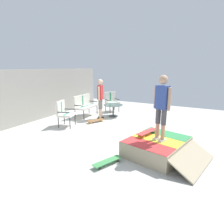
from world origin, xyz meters
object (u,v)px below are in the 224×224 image
object	(u,v)px
patio_bench	(84,104)
person_watching	(100,96)
patio_table	(113,108)
patio_chair_by_wall	(64,111)
person_skater	(162,104)
patio_chair_near_house	(111,100)
skateboard_on_ramp	(147,132)
skateboard_by_bench	(96,120)
skateboard_spare	(107,161)
skate_ramp	(158,147)

from	to	relation	value
patio_bench	person_watching	bearing A→B (deg)	-91.00
patio_table	patio_chair_by_wall	bearing A→B (deg)	155.69
patio_chair_by_wall	person_skater	bearing A→B (deg)	-101.08
patio_chair_near_house	person_skater	world-z (taller)	person_skater
person_skater	skateboard_on_ramp	world-z (taller)	person_skater
skateboard_by_bench	skateboard_on_ramp	world-z (taller)	skateboard_on_ramp
patio_chair_by_wall	patio_chair_near_house	bearing A→B (deg)	-7.46
patio_chair_near_house	skateboard_spare	size ratio (longest dim) A/B	1.25
patio_chair_near_house	patio_chair_by_wall	distance (m)	3.20
skate_ramp	patio_table	xyz separation A→B (m)	(2.97, 2.90, 0.18)
patio_chair_near_house	skateboard_spare	xyz separation A→B (m)	(-5.00, -2.58, -0.53)
patio_chair_by_wall	skate_ramp	bearing A→B (deg)	-100.28
skateboard_spare	person_watching	bearing A→B (deg)	33.63
patio_table	skateboard_on_ramp	size ratio (longest dim) A/B	1.09
person_skater	patio_chair_by_wall	bearing A→B (deg)	78.92
skate_ramp	patio_table	bearing A→B (deg)	44.36
patio_chair_by_wall	patio_table	size ratio (longest dim) A/B	1.13
person_skater	skate_ramp	bearing A→B (deg)	37.44
skate_ramp	patio_table	size ratio (longest dim) A/B	2.47
patio_table	skateboard_by_bench	bearing A→B (deg)	170.65
patio_chair_near_house	person_watching	bearing A→B (deg)	-169.38
person_watching	skateboard_by_bench	bearing A→B (deg)	-169.44
patio_chair_near_house	skateboard_on_ramp	bearing A→B (deg)	-139.68
patio_chair_by_wall	person_skater	size ratio (longest dim) A/B	0.61
skate_ramp	patio_chair_near_house	xyz separation A→B (m)	(3.89, 3.51, 0.39)
patio_table	skateboard_by_bench	size ratio (longest dim) A/B	1.11
patio_chair_by_wall	patio_bench	bearing A→B (deg)	6.81
skateboard_by_bench	skateboard_on_ramp	distance (m)	3.19
person_skater	patio_table	bearing A→B (deg)	44.22
skateboard_by_bench	skateboard_spare	bearing A→B (deg)	-142.69
person_watching	patio_bench	bearing A→B (deg)	89.00
skate_ramp	skateboard_by_bench	bearing A→B (deg)	60.72
patio_chair_near_house	patio_chair_by_wall	bearing A→B (deg)	172.54
patio_chair_near_house	skateboard_by_bench	world-z (taller)	patio_chair_near_house
patio_bench	person_watching	distance (m)	1.01
skate_ramp	patio_bench	size ratio (longest dim) A/B	1.75
patio_chair_near_house	patio_chair_by_wall	xyz separation A→B (m)	(-3.18, 0.42, 0.00)
patio_bench	skateboard_by_bench	distance (m)	1.29
patio_bench	skateboard_spare	world-z (taller)	patio_bench
person_watching	skateboard_by_bench	xyz separation A→B (m)	(-0.58, -0.11, -0.97)
patio_chair_near_house	person_skater	size ratio (longest dim) A/B	0.61
skate_ramp	person_skater	xyz separation A→B (m)	(-0.07, -0.05, 1.20)
skate_ramp	person_watching	world-z (taller)	person_watching
skate_ramp	patio_table	distance (m)	4.16
skateboard_spare	patio_chair_by_wall	bearing A→B (deg)	58.62
patio_chair_by_wall	patio_table	xyz separation A→B (m)	(2.26, -1.02, -0.21)
patio_bench	patio_chair_near_house	world-z (taller)	same
patio_table	skateboard_spare	size ratio (longest dim) A/B	1.10
patio_bench	skateboard_by_bench	world-z (taller)	patio_bench
person_watching	skateboard_spare	distance (m)	4.24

